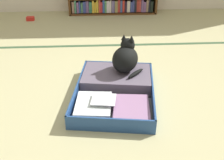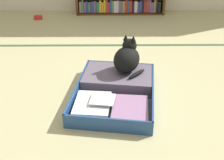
% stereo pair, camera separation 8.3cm
% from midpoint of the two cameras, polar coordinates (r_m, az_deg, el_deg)
% --- Properties ---
extents(ground_plane, '(10.00, 10.00, 0.00)m').
position_cam_midpoint_polar(ground_plane, '(2.07, -2.39, -4.41)').
color(ground_plane, tan).
extents(tatami_border, '(4.80, 0.05, 0.00)m').
position_cam_midpoint_polar(tatami_border, '(3.01, -2.80, 7.17)').
color(tatami_border, '#365335').
rests_on(tatami_border, ground_plane).
extents(open_suitcase, '(0.68, 0.87, 0.11)m').
position_cam_midpoint_polar(open_suitcase, '(2.13, -0.57, -1.79)').
color(open_suitcase, navy).
rests_on(open_suitcase, ground_plane).
extents(black_cat, '(0.30, 0.32, 0.29)m').
position_cam_midpoint_polar(black_cat, '(2.22, 1.80, 4.60)').
color(black_cat, black).
rests_on(black_cat, open_suitcase).
extents(small_red_pouch, '(0.10, 0.07, 0.05)m').
position_cam_midpoint_polar(small_red_pouch, '(3.98, -17.12, 12.04)').
color(small_red_pouch, red).
rests_on(small_red_pouch, ground_plane).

